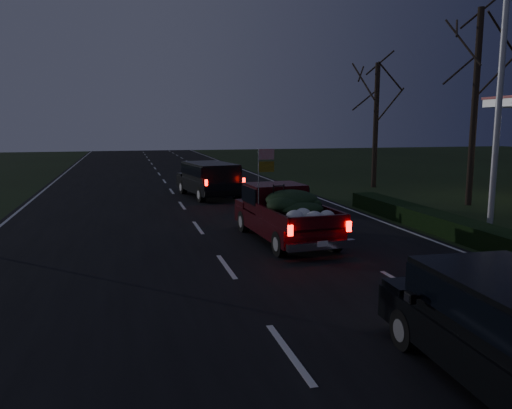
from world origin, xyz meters
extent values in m
plane|color=black|center=(0.00, 0.00, 0.00)|extent=(120.00, 120.00, 0.00)
cube|color=black|center=(0.00, 0.00, 0.01)|extent=(14.00, 120.00, 0.02)
cube|color=black|center=(7.80, 3.00, 0.30)|extent=(1.00, 10.00, 0.60)
cylinder|color=silver|center=(9.50, 2.00, 4.50)|extent=(0.20, 0.20, 9.00)
cylinder|color=black|center=(12.50, 7.00, 4.25)|extent=(0.28, 0.28, 8.50)
cylinder|color=black|center=(11.50, 14.00, 3.50)|extent=(0.28, 0.28, 7.00)
cube|color=#3D080E|center=(2.33, 2.46, 0.56)|extent=(2.16, 4.78, 0.51)
cube|color=#3D080E|center=(2.28, 3.30, 1.26)|extent=(1.82, 1.60, 0.84)
cube|color=black|center=(2.28, 3.30, 1.35)|extent=(1.91, 1.51, 0.51)
cube|color=#3D080E|center=(2.41, 1.25, 0.84)|extent=(1.89, 2.72, 0.06)
ellipsoid|color=black|center=(2.42, 1.72, 1.26)|extent=(1.60, 1.77, 0.56)
cylinder|color=gray|center=(1.49, 2.41, 1.92)|extent=(0.03, 0.03, 1.87)
cube|color=red|center=(1.74, 2.43, 2.69)|extent=(0.49, 0.05, 0.32)
cube|color=gold|center=(1.74, 2.43, 2.32)|extent=(0.49, 0.05, 0.32)
cube|color=black|center=(1.62, 12.51, 0.63)|extent=(2.75, 5.10, 0.61)
cube|color=black|center=(1.66, 12.26, 1.31)|extent=(2.43, 3.79, 0.81)
cube|color=black|center=(1.66, 12.26, 1.39)|extent=(2.51, 3.70, 0.48)
cube|color=black|center=(1.55, -5.86, 1.08)|extent=(0.10, 0.21, 0.15)
camera|label=1|loc=(-2.38, -12.00, 3.56)|focal=35.00mm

